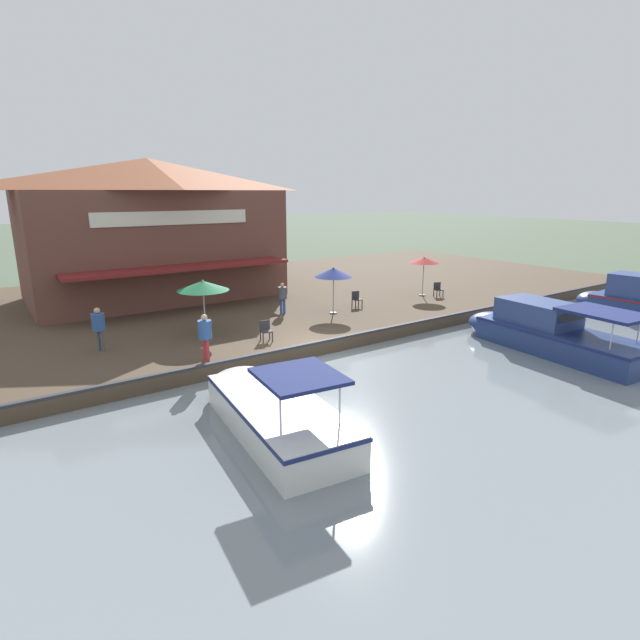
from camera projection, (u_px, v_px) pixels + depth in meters
ground_plane at (317, 358)px, 20.56m from camera, size 220.00×220.00×0.00m
quay_deck at (211, 304)px, 29.22m from camera, size 22.00×56.00×0.60m
quay_edge_fender at (316, 343)px, 20.48m from camera, size 0.20×50.40×0.10m
waterfront_restaurant at (152, 228)px, 28.84m from camera, size 9.69×14.17×7.90m
patio_umbrella_mid_patio_left at (334, 272)px, 25.08m from camera, size 1.92×1.92×2.41m
patio_umbrella_by_entrance at (424, 260)px, 29.44m from camera, size 1.78×1.78×2.37m
patio_umbrella_back_row at (203, 286)px, 21.34m from camera, size 2.21×2.21×2.42m
cafe_chair_beside_entrance at (266, 330)px, 20.85m from camera, size 0.52×0.52×0.85m
cafe_chair_facing_river at (438, 289)px, 29.60m from camera, size 0.57×0.57×0.85m
cafe_chair_under_first_umbrella at (356, 298)px, 26.97m from camera, size 0.51×0.51×0.85m
person_at_quay_edge at (205, 332)px, 18.18m from camera, size 0.50×0.50×1.77m
person_mid_patio at (282, 295)px, 25.36m from camera, size 0.45×0.45×1.59m
person_near_entrance at (98, 324)px, 19.32m from camera, size 0.49×0.49×1.74m
motorboat_nearest_quay at (638, 301)px, 27.09m from camera, size 6.84×2.83×2.34m
motorboat_far_downstream at (544, 331)px, 21.47m from camera, size 8.44×3.19×2.15m
motorboat_outer_channel at (270, 407)px, 14.40m from camera, size 7.08×3.02×2.23m
tree_behind_restaurant at (117, 217)px, 33.32m from camera, size 5.42×5.16×7.15m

